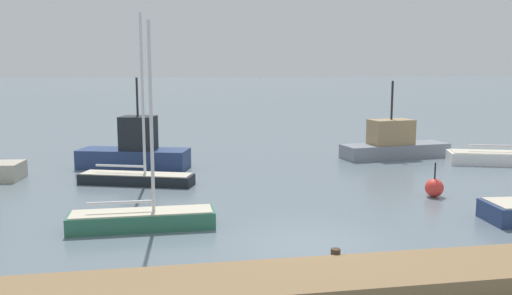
# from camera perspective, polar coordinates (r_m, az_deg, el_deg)

# --- Properties ---
(ground_plane) EXTENTS (600.00, 600.00, 0.00)m
(ground_plane) POSITION_cam_1_polar(r_m,az_deg,el_deg) (15.82, 5.74, -10.22)
(ground_plane) COLOR slate
(dock_pier) EXTENTS (27.29, 2.31, 0.65)m
(dock_pier) POSITION_cam_1_polar(r_m,az_deg,el_deg) (12.63, 10.18, -13.94)
(dock_pier) COLOR olive
(dock_pier) RESTS_ON ground_plane
(sailboat_0) EXTENTS (5.15, 2.74, 7.38)m
(sailboat_0) POSITION_cam_1_polar(r_m,az_deg,el_deg) (24.04, -12.66, -2.97)
(sailboat_0) COLOR black
(sailboat_0) RESTS_ON ground_plane
(sailboat_1) EXTENTS (4.59, 1.16, 6.51)m
(sailboat_1) POSITION_cam_1_polar(r_m,az_deg,el_deg) (17.44, -12.06, -7.33)
(sailboat_1) COLOR #2D6B51
(sailboat_1) RESTS_ON ground_plane
(fishing_boat_0) EXTENTS (5.84, 3.32, 4.61)m
(fishing_boat_0) POSITION_cam_1_polar(r_m,az_deg,el_deg) (27.87, -12.81, -0.39)
(fishing_boat_0) COLOR navy
(fishing_boat_0) RESTS_ON ground_plane
(fishing_boat_2) EXTENTS (6.41, 2.58, 4.37)m
(fishing_boat_2) POSITION_cam_1_polar(r_m,az_deg,el_deg) (31.41, 14.50, 0.35)
(fishing_boat_2) COLOR gray
(fishing_boat_2) RESTS_ON ground_plane
(channel_buoy_0) EXTENTS (0.73, 0.73, 1.37)m
(channel_buoy_0) POSITION_cam_1_polar(r_m,az_deg,el_deg) (22.34, 18.53, -4.10)
(channel_buoy_0) COLOR red
(channel_buoy_0) RESTS_ON ground_plane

